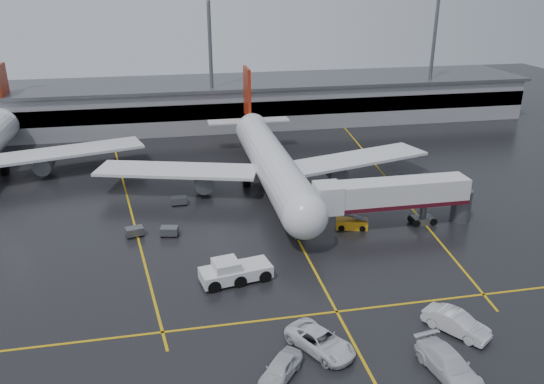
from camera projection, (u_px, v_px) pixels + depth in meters
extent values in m
plane|color=black|center=(284.00, 214.00, 68.76)|extent=(220.00, 220.00, 0.00)
cube|color=gold|center=(284.00, 214.00, 68.76)|extent=(0.25, 90.00, 0.02)
cube|color=gold|center=(337.00, 312.00, 48.72)|extent=(60.00, 0.25, 0.02)
cube|color=gold|center=(127.00, 197.00, 74.24)|extent=(9.99, 69.35, 0.02)
cube|color=gold|center=(387.00, 178.00, 81.12)|extent=(7.57, 69.64, 0.02)
cube|color=gray|center=(234.00, 103.00, 110.99)|extent=(120.00, 18.00, 8.00)
cube|color=black|center=(240.00, 110.00, 102.79)|extent=(120.00, 0.40, 3.00)
cube|color=#595B60|center=(234.00, 82.00, 109.39)|extent=(122.00, 19.00, 0.60)
cylinder|color=#595B60|center=(211.00, 66.00, 101.46)|extent=(0.70, 0.70, 25.00)
cylinder|color=#595B60|center=(432.00, 60.00, 109.61)|extent=(0.70, 0.70, 25.00)
cylinder|color=silver|center=(272.00, 163.00, 74.49)|extent=(5.20, 36.00, 5.20)
sphere|color=silver|center=(305.00, 216.00, 58.09)|extent=(5.20, 5.20, 5.20)
cone|color=silver|center=(248.00, 122.00, 93.39)|extent=(4.94, 8.00, 4.94)
cube|color=maroon|center=(247.00, 93.00, 92.48)|extent=(0.50, 5.50, 8.50)
cube|color=silver|center=(248.00, 121.00, 93.31)|extent=(14.00, 3.00, 0.25)
cube|color=silver|center=(177.00, 170.00, 74.25)|extent=(22.80, 11.83, 0.40)
cube|color=silver|center=(356.00, 159.00, 78.96)|extent=(22.80, 11.83, 0.40)
cylinder|color=#595B60|center=(203.00, 180.00, 74.49)|extent=(2.60, 4.50, 2.60)
cylinder|color=#595B60|center=(335.00, 171.00, 77.93)|extent=(2.60, 4.50, 2.60)
cylinder|color=#595B60|center=(297.00, 231.00, 62.01)|extent=(0.56, 0.56, 2.00)
cylinder|color=#595B60|center=(246.00, 179.00, 77.83)|extent=(0.56, 0.56, 2.00)
cylinder|color=#595B60|center=(289.00, 176.00, 78.99)|extent=(0.56, 0.56, 2.00)
cylinder|color=black|center=(297.00, 235.00, 62.22)|extent=(0.40, 1.10, 1.10)
cylinder|color=black|center=(246.00, 182.00, 77.99)|extent=(1.00, 1.40, 1.40)
cylinder|color=black|center=(289.00, 179.00, 79.15)|extent=(1.00, 1.40, 1.40)
cone|color=silver|center=(7.00, 117.00, 96.71)|extent=(4.94, 8.00, 4.94)
cube|color=maroon|center=(4.00, 89.00, 95.81)|extent=(0.50, 5.50, 8.50)
cube|color=silver|center=(7.00, 116.00, 96.64)|extent=(14.00, 3.00, 0.25)
cube|color=silver|center=(68.00, 151.00, 82.28)|extent=(22.80, 11.83, 0.40)
cylinder|color=#595B60|center=(44.00, 163.00, 81.26)|extent=(2.60, 4.50, 2.60)
cylinder|color=#595B60|center=(4.00, 168.00, 82.31)|extent=(0.56, 0.56, 2.00)
cylinder|color=black|center=(5.00, 171.00, 82.48)|extent=(1.00, 1.40, 1.40)
cube|color=silver|center=(394.00, 193.00, 63.83)|extent=(18.00, 3.20, 3.00)
cube|color=#450D18|center=(393.00, 203.00, 64.32)|extent=(18.00, 3.30, 0.50)
cube|color=silver|center=(328.00, 198.00, 62.35)|extent=(3.00, 3.40, 3.30)
cylinder|color=#595B60|center=(423.00, 212.00, 65.63)|extent=(0.80, 0.80, 3.00)
cube|color=#595B60|center=(422.00, 220.00, 66.02)|extent=(2.60, 1.60, 0.90)
cylinder|color=#595B60|center=(461.00, 205.00, 66.35)|extent=(2.40, 2.40, 4.00)
cylinder|color=black|center=(414.00, 221.00, 65.83)|extent=(0.90, 1.80, 0.90)
cylinder|color=black|center=(430.00, 219.00, 66.22)|extent=(0.90, 1.80, 0.90)
cube|color=silver|center=(236.00, 272.00, 53.46)|extent=(7.42, 4.06, 1.20)
cube|color=silver|center=(226.00, 265.00, 52.74)|extent=(2.81, 2.81, 1.00)
cube|color=black|center=(226.00, 265.00, 52.74)|extent=(2.53, 2.53, 0.90)
cylinder|color=black|center=(211.00, 281.00, 52.69)|extent=(1.84, 3.20, 1.30)
cylinder|color=black|center=(236.00, 275.00, 53.59)|extent=(1.84, 3.20, 1.30)
cylinder|color=black|center=(260.00, 270.00, 54.49)|extent=(1.84, 3.20, 1.30)
cube|color=orange|center=(352.00, 224.00, 64.77)|extent=(4.02, 2.52, 1.14)
cube|color=#595B60|center=(352.00, 215.00, 64.36)|extent=(3.72, 1.88, 1.30)
cylinder|color=black|center=(341.00, 225.00, 64.96)|extent=(1.18, 1.90, 0.73)
cylinder|color=black|center=(362.00, 226.00, 64.77)|extent=(1.18, 1.90, 0.73)
imported|color=white|center=(320.00, 341.00, 43.44)|extent=(5.59, 6.73, 1.71)
imported|color=silver|center=(449.00, 365.00, 40.69)|extent=(3.53, 6.71, 1.86)
imported|color=silver|center=(456.00, 323.00, 45.62)|extent=(4.80, 5.79, 1.86)
imported|color=silver|center=(280.00, 368.00, 40.50)|extent=(4.44, 4.83, 1.60)
cube|color=#595B60|center=(169.00, 231.00, 62.82)|extent=(2.23, 1.69, 0.90)
cylinder|color=black|center=(162.00, 236.00, 62.54)|extent=(0.40, 0.20, 0.40)
cylinder|color=black|center=(176.00, 236.00, 62.51)|extent=(0.40, 0.20, 0.40)
cylinder|color=black|center=(164.00, 232.00, 63.47)|extent=(0.40, 0.20, 0.40)
cylinder|color=black|center=(177.00, 232.00, 63.44)|extent=(0.40, 0.20, 0.40)
cube|color=#595B60|center=(135.00, 231.00, 62.71)|extent=(2.25, 1.73, 0.90)
cylinder|color=black|center=(129.00, 238.00, 62.15)|extent=(0.40, 0.20, 0.40)
cylinder|color=black|center=(143.00, 235.00, 62.78)|extent=(0.40, 0.20, 0.40)
cylinder|color=black|center=(127.00, 234.00, 62.99)|extent=(0.40, 0.20, 0.40)
cylinder|color=black|center=(141.00, 232.00, 63.62)|extent=(0.40, 0.20, 0.40)
cube|color=#595B60|center=(179.00, 200.00, 71.42)|extent=(2.01, 1.32, 0.90)
cylinder|color=black|center=(173.00, 205.00, 70.98)|extent=(0.40, 0.20, 0.40)
cylinder|color=black|center=(186.00, 204.00, 71.29)|extent=(0.40, 0.20, 0.40)
cylinder|color=black|center=(173.00, 202.00, 71.89)|extent=(0.40, 0.20, 0.40)
cylinder|color=black|center=(185.00, 201.00, 72.20)|extent=(0.40, 0.20, 0.40)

